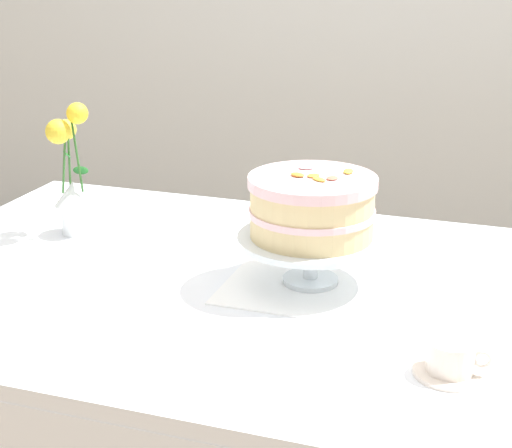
# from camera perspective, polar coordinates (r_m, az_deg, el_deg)

# --- Properties ---
(dining_table) EXTENTS (1.40, 1.00, 0.74)m
(dining_table) POSITION_cam_1_polar(r_m,az_deg,el_deg) (1.67, -2.67, -6.89)
(dining_table) COLOR white
(dining_table) RESTS_ON ground
(linen_napkin) EXTENTS (0.32, 0.32, 0.00)m
(linen_napkin) POSITION_cam_1_polar(r_m,az_deg,el_deg) (1.63, 3.79, -4.10)
(linen_napkin) COLOR white
(linen_napkin) RESTS_ON dining_table
(cake_stand) EXTENTS (0.29, 0.29, 0.10)m
(cake_stand) POSITION_cam_1_polar(r_m,az_deg,el_deg) (1.60, 3.86, -1.42)
(cake_stand) COLOR silver
(cake_stand) RESTS_ON linen_napkin
(layer_cake) EXTENTS (0.25, 0.25, 0.13)m
(layer_cake) POSITION_cam_1_polar(r_m,az_deg,el_deg) (1.57, 3.92, 1.24)
(layer_cake) COLOR beige
(layer_cake) RESTS_ON cake_stand
(flower_vase) EXTENTS (0.10, 0.10, 0.31)m
(flower_vase) POSITION_cam_1_polar(r_m,az_deg,el_deg) (1.90, -12.72, 3.19)
(flower_vase) COLOR silver
(flower_vase) RESTS_ON dining_table
(teacup) EXTENTS (0.12, 0.11, 0.06)m
(teacup) POSITION_cam_1_polar(r_m,az_deg,el_deg) (1.33, 13.41, -9.17)
(teacup) COLOR silver
(teacup) RESTS_ON dining_table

